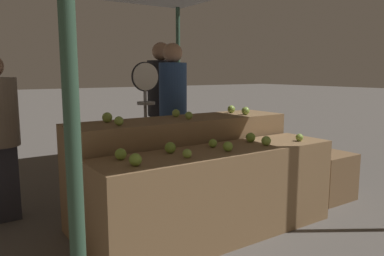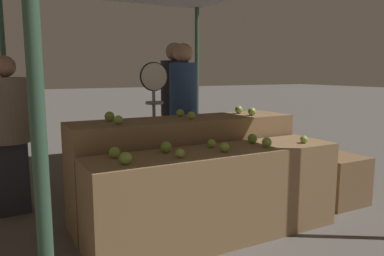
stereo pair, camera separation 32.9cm
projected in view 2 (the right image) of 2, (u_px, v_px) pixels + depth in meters
name	position (u px, v px, depth m)	size (l,w,h in m)	color
ground_plane	(218.00, 237.00, 3.21)	(60.00, 60.00, 0.00)	#59544F
display_counter_front	(218.00, 194.00, 3.16)	(2.22, 0.55, 0.77)	olive
display_counter_back	(186.00, 167.00, 3.67)	(2.22, 0.55, 0.97)	olive
apple_front_0	(126.00, 158.00, 2.60)	(0.09, 0.09, 0.09)	#84AD3D
apple_front_1	(180.00, 153.00, 2.81)	(0.07, 0.07, 0.07)	#8EB247
apple_front_2	(224.00, 147.00, 3.00)	(0.08, 0.08, 0.08)	#84AD3D
apple_front_3	(267.00, 142.00, 3.21)	(0.08, 0.08, 0.08)	#8EB247
apple_front_4	(304.00, 139.00, 3.38)	(0.07, 0.07, 0.07)	#8EB247
apple_front_5	(115.00, 152.00, 2.80)	(0.09, 0.09, 0.09)	#84AD3D
apple_front_6	(166.00, 147.00, 2.99)	(0.09, 0.09, 0.09)	#7AA338
apple_front_7	(211.00, 144.00, 3.18)	(0.07, 0.07, 0.07)	#84AD3D
apple_front_8	(253.00, 138.00, 3.38)	(0.09, 0.09, 0.09)	#7AA338
apple_back_0	(118.00, 120.00, 3.16)	(0.08, 0.08, 0.08)	#8EB247
apple_back_1	(191.00, 115.00, 3.51)	(0.07, 0.07, 0.07)	#8EB247
apple_back_2	(252.00, 111.00, 3.81)	(0.08, 0.08, 0.08)	#8EB247
apple_back_3	(110.00, 116.00, 3.36)	(0.09, 0.09, 0.09)	#8EB247
apple_back_4	(181.00, 113.00, 3.69)	(0.08, 0.08, 0.08)	#8EB247
apple_back_5	(239.00, 110.00, 4.00)	(0.08, 0.08, 0.08)	#8EB247
produce_scale	(154.00, 98.00, 4.16)	(0.32, 0.20, 1.52)	#99999E
person_vendor_at_scale	(183.00, 105.00, 4.49)	(0.43, 0.43, 1.74)	#2D2D38
person_customer_left	(9.00, 126.00, 3.64)	(0.41, 0.41, 1.56)	#2D2D38
person_customer_right	(175.00, 100.00, 5.00)	(0.42, 0.42, 1.79)	#2D2D38
wooden_crate_side	(336.00, 179.00, 4.03)	(0.52, 0.52, 0.52)	brown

